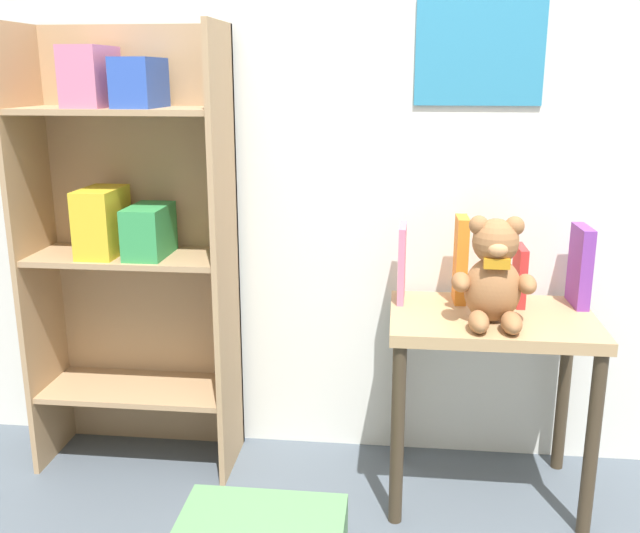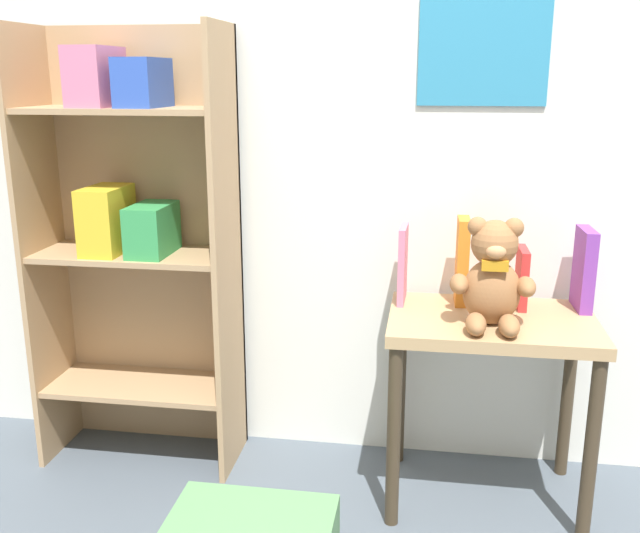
% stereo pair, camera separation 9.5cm
% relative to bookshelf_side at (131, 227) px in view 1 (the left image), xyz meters
% --- Properties ---
extents(wall_back, '(4.80, 0.07, 2.50)m').
position_rel_bookshelf_side_xyz_m(wall_back, '(0.80, 0.16, 0.44)').
color(wall_back, silver).
rests_on(wall_back, ground_plane).
extents(bookshelf_side, '(0.65, 0.30, 1.43)m').
position_rel_bookshelf_side_xyz_m(bookshelf_side, '(0.00, 0.00, 0.00)').
color(bookshelf_side, tan).
rests_on(bookshelf_side, ground_plane).
extents(display_table, '(0.60, 0.42, 0.59)m').
position_rel_bookshelf_side_xyz_m(display_table, '(1.14, -0.13, -0.31)').
color(display_table, tan).
rests_on(display_table, ground_plane).
extents(teddy_bear, '(0.24, 0.21, 0.31)m').
position_rel_bookshelf_side_xyz_m(teddy_bear, '(1.13, -0.20, -0.07)').
color(teddy_bear, '#99663D').
rests_on(teddy_bear, display_table).
extents(book_standing_pink, '(0.03, 0.14, 0.24)m').
position_rel_bookshelf_side_xyz_m(book_standing_pink, '(0.87, -0.01, -0.09)').
color(book_standing_pink, '#D17093').
rests_on(book_standing_pink, display_table).
extents(book_standing_orange, '(0.04, 0.11, 0.27)m').
position_rel_bookshelf_side_xyz_m(book_standing_orange, '(1.05, -0.00, -0.08)').
color(book_standing_orange, orange).
rests_on(book_standing_orange, display_table).
extents(book_standing_red, '(0.03, 0.13, 0.18)m').
position_rel_bookshelf_side_xyz_m(book_standing_red, '(1.23, -0.01, -0.12)').
color(book_standing_red, red).
rests_on(book_standing_red, display_table).
extents(book_standing_purple, '(0.04, 0.15, 0.25)m').
position_rel_bookshelf_side_xyz_m(book_standing_purple, '(1.41, 0.00, -0.09)').
color(book_standing_purple, purple).
rests_on(book_standing_purple, display_table).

